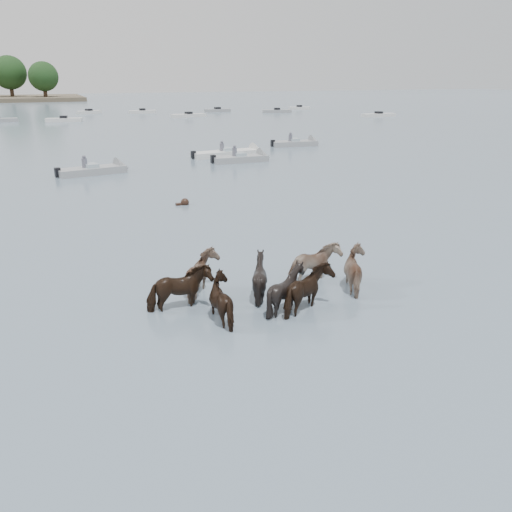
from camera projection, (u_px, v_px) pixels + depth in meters
name	position (u px, v px, depth m)	size (l,w,h in m)	color
ground	(221.00, 311.00, 15.55)	(400.00, 400.00, 0.00)	slate
pony_herd	(269.00, 284.00, 16.12)	(7.39, 4.11, 1.58)	black
swimming_pony	(184.00, 203.00, 28.19)	(0.72, 0.44, 0.44)	black
motorboat_b	(102.00, 170.00, 37.25)	(5.24, 2.63, 1.92)	gray
motorboat_c	(235.00, 153.00, 45.25)	(6.69, 2.38, 1.92)	silver
motorboat_d	(248.00, 158.00, 42.34)	(4.97, 1.62, 1.92)	gray
motorboat_e	(301.00, 143.00, 51.65)	(5.02, 2.03, 1.92)	gray
distant_flotilla	(54.00, 117.00, 84.38)	(105.28, 28.49, 0.93)	silver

